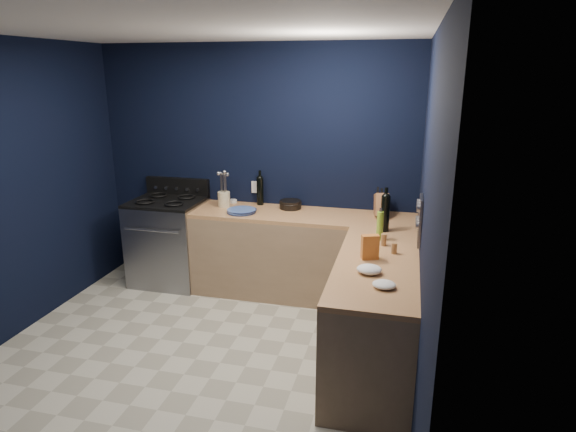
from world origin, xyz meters
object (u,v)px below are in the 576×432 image
(utensil_crock, at_px, (224,199))
(crouton_bag, at_px, (370,247))
(plate_stack, at_px, (241,211))
(gas_range, at_px, (169,243))
(knife_block, at_px, (381,205))

(utensil_crock, distance_m, crouton_bag, 2.02)
(plate_stack, bearing_deg, gas_range, 174.14)
(plate_stack, distance_m, knife_block, 1.43)
(crouton_bag, bearing_deg, knife_block, 68.61)
(gas_range, bearing_deg, plate_stack, -5.86)
(gas_range, xyz_separation_m, plate_stack, (0.90, -0.09, 0.46))
(plate_stack, bearing_deg, knife_block, 8.91)
(gas_range, xyz_separation_m, utensil_crock, (0.64, 0.08, 0.52))
(plate_stack, height_order, utensil_crock, utensil_crock)
(gas_range, relative_size, plate_stack, 3.11)
(utensil_crock, height_order, crouton_bag, crouton_bag)
(plate_stack, distance_m, crouton_bag, 1.71)
(gas_range, bearing_deg, knife_block, 3.18)
(plate_stack, bearing_deg, crouton_bag, -35.19)
(gas_range, height_order, plate_stack, plate_stack)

